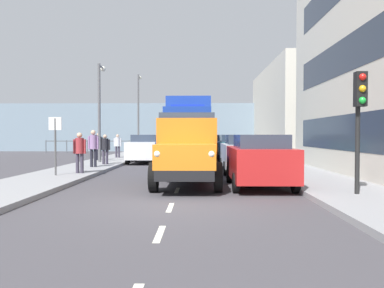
# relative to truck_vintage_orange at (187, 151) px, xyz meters

# --- Properties ---
(ground_plane) EXTENTS (80.00, 80.00, 0.00)m
(ground_plane) POSITION_rel_truck_vintage_orange_xyz_m (0.28, -5.04, -1.18)
(ground_plane) COLOR #423F44
(sidewalk_left) EXTENTS (2.74, 36.34, 0.15)m
(sidewalk_left) POSITION_rel_truck_vintage_orange_xyz_m (-4.67, -5.04, -1.10)
(sidewalk_left) COLOR gray
(sidewalk_left) RESTS_ON ground_plane
(sidewalk_right) EXTENTS (2.74, 36.34, 0.15)m
(sidewalk_right) POSITION_rel_truck_vintage_orange_xyz_m (5.23, -5.04, -1.10)
(sidewalk_right) COLOR gray
(sidewalk_right) RESTS_ON ground_plane
(road_centreline_markings) EXTENTS (0.12, 31.02, 0.01)m
(road_centreline_markings) POSITION_rel_truck_vintage_orange_xyz_m (0.28, -3.80, -1.17)
(road_centreline_markings) COLOR silver
(road_centreline_markings) RESTS_ON ground_plane
(building_far_block) EXTENTS (8.53, 14.59, 7.40)m
(building_far_block) POSITION_rel_truck_vintage_orange_xyz_m (-10.30, -19.38, 2.52)
(building_far_block) COLOR beige
(building_far_block) RESTS_ON ground_plane
(sea_horizon) EXTENTS (80.00, 0.80, 5.00)m
(sea_horizon) POSITION_rel_truck_vintage_orange_xyz_m (0.28, -26.21, 1.32)
(sea_horizon) COLOR gray
(sea_horizon) RESTS_ON ground_plane
(seawall_railing) EXTENTS (28.08, 0.08, 1.20)m
(seawall_railing) POSITION_rel_truck_vintage_orange_xyz_m (0.28, -22.61, -0.26)
(seawall_railing) COLOR #4C5156
(seawall_railing) RESTS_ON ground_plane
(truck_vintage_orange) EXTENTS (2.17, 5.64, 2.43)m
(truck_vintage_orange) POSITION_rel_truck_vintage_orange_xyz_m (0.00, 0.00, 0.00)
(truck_vintage_orange) COLOR black
(truck_vintage_orange) RESTS_ON ground_plane
(lorry_cargo_blue) EXTENTS (2.58, 8.20, 3.87)m
(lorry_cargo_blue) POSITION_rel_truck_vintage_orange_xyz_m (0.21, -9.88, 0.90)
(lorry_cargo_blue) COLOR #193899
(lorry_cargo_blue) RESTS_ON ground_plane
(car_red_kerbside_near) EXTENTS (1.93, 3.80, 1.72)m
(car_red_kerbside_near) POSITION_rel_truck_vintage_orange_xyz_m (-2.35, 0.30, -0.28)
(car_red_kerbside_near) COLOR #B21E1E
(car_red_kerbside_near) RESTS_ON ground_plane
(car_silver_kerbside_1) EXTENTS (1.87, 3.92, 1.72)m
(car_silver_kerbside_1) POSITION_rel_truck_vintage_orange_xyz_m (-2.35, -4.39, -0.28)
(car_silver_kerbside_1) COLOR #B7BABF
(car_silver_kerbside_1) RESTS_ON ground_plane
(car_teal_kerbside_2) EXTENTS (1.76, 4.30, 1.72)m
(car_teal_kerbside_2) POSITION_rel_truck_vintage_orange_xyz_m (-2.35, -9.68, -0.28)
(car_teal_kerbside_2) COLOR #1E6670
(car_teal_kerbside_2) RESTS_ON ground_plane
(car_navy_kerbside_3) EXTENTS (1.87, 3.99, 1.72)m
(car_navy_kerbside_3) POSITION_rel_truck_vintage_orange_xyz_m (-2.35, -15.59, -0.28)
(car_navy_kerbside_3) COLOR navy
(car_navy_kerbside_3) RESTS_ON ground_plane
(car_white_oppositeside_0) EXTENTS (1.82, 4.16, 1.72)m
(car_white_oppositeside_0) POSITION_rel_truck_vintage_orange_xyz_m (2.91, -10.11, -0.28)
(car_white_oppositeside_0) COLOR white
(car_white_oppositeside_0) RESTS_ON ground_plane
(car_black_oppositeside_1) EXTENTS (1.94, 3.94, 1.72)m
(car_black_oppositeside_1) POSITION_rel_truck_vintage_orange_xyz_m (2.91, -16.67, -0.28)
(car_black_oppositeside_1) COLOR black
(car_black_oppositeside_1) RESTS_ON ground_plane
(pedestrian_couple_a) EXTENTS (0.53, 0.34, 1.66)m
(pedestrian_couple_a) POSITION_rel_truck_vintage_orange_xyz_m (4.49, -2.63, -0.06)
(pedestrian_couple_a) COLOR #383342
(pedestrian_couple_a) RESTS_ON sidewalk_right
(pedestrian_by_lamp) EXTENTS (0.53, 0.34, 1.80)m
(pedestrian_by_lamp) POSITION_rel_truck_vintage_orange_xyz_m (4.76, -5.53, 0.04)
(pedestrian_by_lamp) COLOR black
(pedestrian_by_lamp) RESTS_ON sidewalk_right
(pedestrian_near_railing) EXTENTS (0.53, 0.34, 1.58)m
(pedestrian_near_railing) POSITION_rel_truck_vintage_orange_xyz_m (4.62, -7.21, -0.10)
(pedestrian_near_railing) COLOR #383342
(pedestrian_near_railing) RESTS_ON sidewalk_right
(pedestrian_couple_b) EXTENTS (0.53, 0.34, 1.69)m
(pedestrian_couple_b) POSITION_rel_truck_vintage_orange_xyz_m (5.81, -10.31, -0.03)
(pedestrian_couple_b) COLOR black
(pedestrian_couple_b) RESTS_ON sidewalk_right
(pedestrian_in_dark_coat) EXTENTS (0.53, 0.34, 1.60)m
(pedestrian_in_dark_coat) POSITION_rel_truck_vintage_orange_xyz_m (5.24, -13.00, -0.09)
(pedestrian_in_dark_coat) COLOR #383342
(pedestrian_in_dark_coat) RESTS_ON sidewalk_right
(traffic_light_near) EXTENTS (0.28, 0.41, 3.20)m
(traffic_light_near) POSITION_rel_truck_vintage_orange_xyz_m (-4.59, 2.57, 1.29)
(traffic_light_near) COLOR black
(traffic_light_near) RESTS_ON sidewalk_left
(lamp_post_promenade) EXTENTS (0.32, 1.14, 5.67)m
(lamp_post_promenade) POSITION_rel_truck_vintage_orange_xyz_m (5.37, -9.01, 2.40)
(lamp_post_promenade) COLOR #59595B
(lamp_post_promenade) RESTS_ON sidewalk_right
(lamp_post_far) EXTENTS (0.32, 1.14, 6.94)m
(lamp_post_far) POSITION_rel_truck_vintage_orange_xyz_m (5.05, -20.65, 3.07)
(lamp_post_far) COLOR #59595B
(lamp_post_far) RESTS_ON sidewalk_right
(street_sign) EXTENTS (0.50, 0.07, 2.25)m
(street_sign) POSITION_rel_truck_vintage_orange_xyz_m (5.17, -1.83, 0.50)
(street_sign) COLOR #4C4C4C
(street_sign) RESTS_ON sidewalk_right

